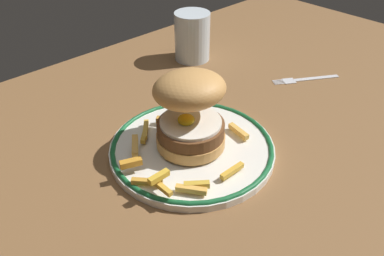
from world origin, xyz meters
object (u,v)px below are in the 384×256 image
at_px(fork, 304,79).
at_px(burger, 190,108).
at_px(dinner_plate, 192,147).
at_px(water_glass, 192,40).

bearing_deg(fork, burger, -179.42).
bearing_deg(burger, dinner_plate, -111.09).
distance_m(dinner_plate, fork, 0.33).
distance_m(burger, water_glass, 0.33).
distance_m(burger, fork, 0.34).
xyz_separation_m(burger, water_glass, (0.23, 0.24, -0.03)).
height_order(dinner_plate, burger, burger).
height_order(burger, fork, burger).
xyz_separation_m(dinner_plate, fork, (0.33, 0.01, -0.01)).
xyz_separation_m(dinner_plate, burger, (0.00, 0.01, 0.07)).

